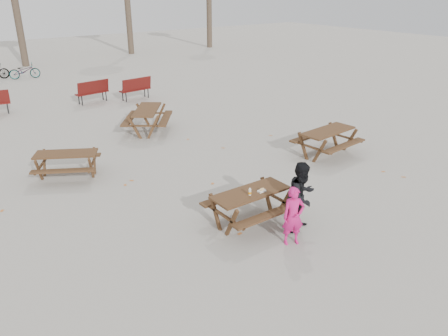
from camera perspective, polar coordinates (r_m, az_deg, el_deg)
ground at (r=10.06m, az=3.39°, el=-7.06°), size 80.00×80.00×0.00m
main_picnic_table at (r=9.78m, az=3.47°, el=-4.08°), size 1.80×1.45×0.78m
food_tray at (r=9.70m, az=4.95°, el=-3.00°), size 0.18×0.11×0.03m
bread_roll at (r=9.68m, az=4.95°, el=-2.78°), size 0.14×0.06×0.05m
soda_bottle at (r=9.50m, az=3.40°, el=-3.18°), size 0.07×0.07×0.17m
child at (r=9.09m, az=9.05°, el=-6.25°), size 0.55×0.46×1.27m
adult at (r=9.59m, az=10.13°, el=-3.67°), size 0.84×0.70×1.57m
picnic_table_east at (r=14.14m, az=13.30°, el=3.27°), size 2.02×1.69×0.81m
picnic_table_north at (r=12.93m, az=-19.78°, el=0.38°), size 2.11×1.99×0.72m
picnic_table_far at (r=16.26m, az=-9.94°, el=6.18°), size 2.44×2.52×0.85m
park_bench_row at (r=20.14m, az=-23.85°, el=8.08°), size 11.78×1.80×1.03m
fallen_leaves at (r=12.11m, az=-2.28°, el=-1.56°), size 11.00×11.00×0.01m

